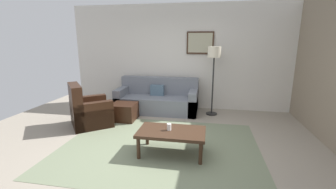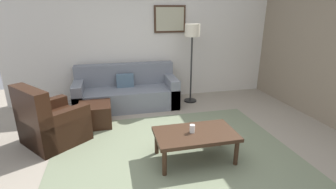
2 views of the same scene
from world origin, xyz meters
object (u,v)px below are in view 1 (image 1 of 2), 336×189
at_px(armchair_leather, 88,112).
at_px(lamp_standing, 214,59).
at_px(cup, 169,127).
at_px(framed_artwork, 200,43).
at_px(coffee_table, 172,133).
at_px(couch_main, 158,100).
at_px(ottoman, 124,112).

bearing_deg(armchair_leather, lamp_standing, 25.78).
xyz_separation_m(cup, lamp_standing, (0.71, 2.22, 0.94)).
bearing_deg(framed_artwork, cup, -97.30).
distance_m(coffee_table, framed_artwork, 3.09).
distance_m(couch_main, lamp_standing, 1.81).
distance_m(armchair_leather, framed_artwork, 3.29).
bearing_deg(couch_main, ottoman, -126.20).
distance_m(couch_main, coffee_table, 2.43).
bearing_deg(armchair_leather, ottoman, 38.75).
distance_m(ottoman, framed_artwork, 2.64).
bearing_deg(ottoman, coffee_table, -46.38).
distance_m(armchair_leather, ottoman, 0.83).
bearing_deg(cup, armchair_leather, 155.18).
bearing_deg(armchair_leather, coffee_table, -24.72).
height_order(couch_main, framed_artwork, framed_artwork).
distance_m(couch_main, armchair_leather, 1.88).
bearing_deg(coffee_table, couch_main, 108.11).
xyz_separation_m(ottoman, framed_artwork, (1.69, 1.27, 1.59)).
bearing_deg(lamp_standing, framed_artwork, 127.43).
bearing_deg(cup, ottoman, 133.02).
xyz_separation_m(couch_main, lamp_standing, (1.43, -0.07, 1.11)).
relative_size(armchair_leather, ottoman, 2.01).
xyz_separation_m(lamp_standing, framed_artwork, (-0.37, 0.48, 0.38)).
relative_size(armchair_leather, cup, 10.29).
bearing_deg(ottoman, cup, -46.98).
height_order(ottoman, cup, cup).
bearing_deg(couch_main, cup, -72.76).
relative_size(cup, lamp_standing, 0.06).
height_order(couch_main, cup, couch_main).
height_order(couch_main, armchair_leather, armchair_leather).
distance_m(coffee_table, lamp_standing, 2.56).
height_order(armchair_leather, ottoman, armchair_leather).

